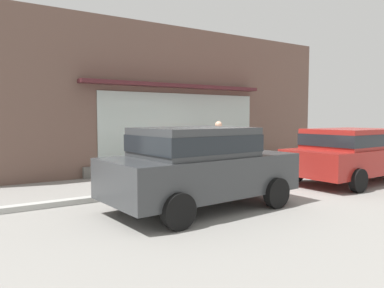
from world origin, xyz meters
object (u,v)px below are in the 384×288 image
at_px(parked_car_dark_gray, 198,163).
at_px(potted_plant_by_entrance, 254,155).
at_px(pedestrian_with_handbag, 219,143).
at_px(parked_car_red, 352,152).
at_px(potted_plant_window_center, 199,156).
at_px(fire_hydrant, 219,164).
at_px(potted_plant_near_hydrant, 140,166).
at_px(potted_plant_low_front, 278,159).
at_px(potted_plant_doorstep, 237,159).
at_px(potted_plant_window_right, 171,165).

height_order(parked_car_dark_gray, potted_plant_by_entrance, parked_car_dark_gray).
distance_m(pedestrian_with_handbag, potted_plant_by_entrance, 2.53).
xyz_separation_m(pedestrian_with_handbag, parked_car_dark_gray, (-3.21, -3.53, -0.09)).
bearing_deg(parked_car_red, potted_plant_window_center, 117.47).
height_order(pedestrian_with_handbag, potted_plant_by_entrance, pedestrian_with_handbag).
bearing_deg(fire_hydrant, potted_plant_near_hydrant, 142.10).
distance_m(potted_plant_by_entrance, potted_plant_window_center, 2.46).
bearing_deg(potted_plant_near_hydrant, potted_plant_low_front, -0.96).
bearing_deg(potted_plant_low_front, fire_hydrant, -160.87).
height_order(potted_plant_doorstep, potted_plant_window_center, potted_plant_window_center).
distance_m(parked_car_red, parked_car_dark_gray, 5.54).
bearing_deg(pedestrian_with_handbag, potted_plant_window_center, 110.66).
bearing_deg(pedestrian_with_handbag, potted_plant_window_right, 164.38).
height_order(fire_hydrant, potted_plant_doorstep, fire_hydrant).
relative_size(parked_car_dark_gray, potted_plant_window_right, 6.57).
bearing_deg(potted_plant_by_entrance, parked_car_red, -89.77).
bearing_deg(potted_plant_window_right, parked_car_dark_gray, -112.70).
xyz_separation_m(parked_car_dark_gray, potted_plant_window_right, (1.79, 4.28, -0.64)).
relative_size(parked_car_dark_gray, potted_plant_by_entrance, 5.35).
bearing_deg(potted_plant_window_right, fire_hydrant, -58.70).
height_order(fire_hydrant, potted_plant_near_hydrant, fire_hydrant).
distance_m(pedestrian_with_handbag, parked_car_dark_gray, 4.77).
xyz_separation_m(potted_plant_doorstep, potted_plant_window_center, (-1.49, 0.27, 0.16)).
xyz_separation_m(potted_plant_by_entrance, potted_plant_near_hydrant, (-4.81, 0.01, -0.09)).
relative_size(parked_car_red, parked_car_dark_gray, 1.09).
distance_m(pedestrian_with_handbag, potted_plant_near_hydrant, 2.72).
bearing_deg(potted_plant_low_front, potted_plant_by_entrance, 175.68).
bearing_deg(parked_car_dark_gray, pedestrian_with_handbag, 43.54).
xyz_separation_m(fire_hydrant, potted_plant_window_right, (-0.88, 1.44, -0.11)).
distance_m(potted_plant_by_entrance, potted_plant_low_front, 1.27).
xyz_separation_m(fire_hydrant, potted_plant_low_front, (4.09, 1.42, -0.23)).
distance_m(parked_car_red, potted_plant_near_hydrant, 6.41).
bearing_deg(parked_car_red, potted_plant_by_entrance, 87.96).
distance_m(potted_plant_window_center, potted_plant_near_hydrant, 2.36).
xyz_separation_m(fire_hydrant, potted_plant_doorstep, (1.89, 1.39, -0.08)).
distance_m(parked_car_dark_gray, potted_plant_near_hydrant, 4.46).
height_order(potted_plant_window_center, potted_plant_near_hydrant, potted_plant_window_center).
xyz_separation_m(fire_hydrant, parked_car_red, (2.87, -2.67, 0.46)).
height_order(potted_plant_by_entrance, potted_plant_window_center, potted_plant_window_center).
relative_size(potted_plant_by_entrance, potted_plant_low_front, 1.92).
relative_size(pedestrian_with_handbag, potted_plant_near_hydrant, 2.62).
xyz_separation_m(pedestrian_with_handbag, potted_plant_window_right, (-1.42, 0.75, -0.73)).
xyz_separation_m(potted_plant_low_front, potted_plant_near_hydrant, (-6.05, 0.10, 0.15)).
relative_size(potted_plant_doorstep, potted_plant_by_entrance, 0.86).
bearing_deg(potted_plant_doorstep, parked_car_red, -76.41).
height_order(potted_plant_by_entrance, potted_plant_window_right, potted_plant_by_entrance).
bearing_deg(potted_plant_doorstep, potted_plant_low_front, 0.83).
bearing_deg(potted_plant_near_hydrant, pedestrian_with_handbag, -18.39).
height_order(fire_hydrant, potted_plant_low_front, fire_hydrant).
bearing_deg(potted_plant_by_entrance, potted_plant_near_hydrant, 179.91).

